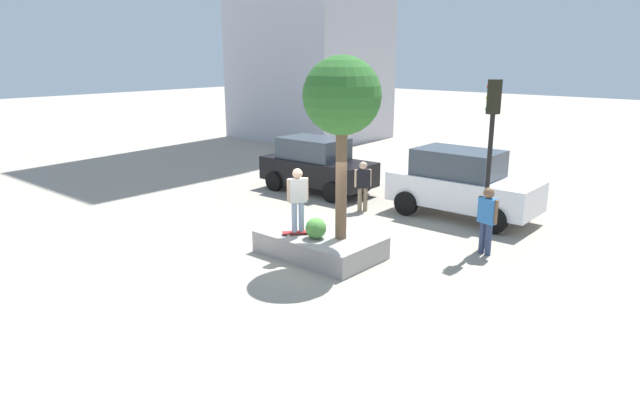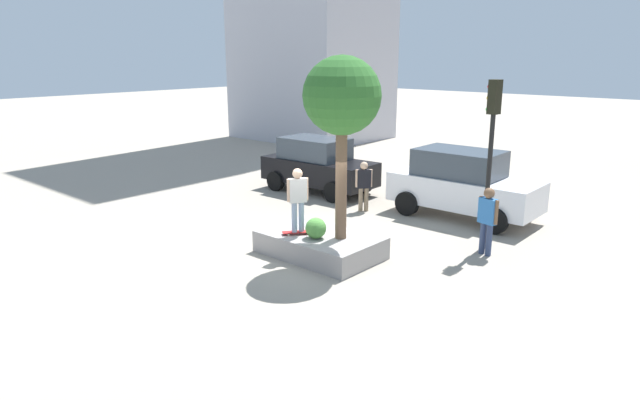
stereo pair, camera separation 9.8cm
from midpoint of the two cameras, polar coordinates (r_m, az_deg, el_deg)
name	(u,v)px [view 2 (the right image)]	position (r m, az deg, el deg)	size (l,w,h in m)	color
ground_plane	(317,251)	(14.71, -0.09, -5.24)	(120.00, 120.00, 0.00)	#9E9384
planter_ledge	(320,245)	(14.36, 0.20, -4.56)	(3.01, 1.91, 0.56)	gray
plaza_tree	(342,98)	(13.31, 2.46, 10.28)	(1.86, 1.86, 4.43)	brown
boxwood_shrub	(316,228)	(13.88, -0.23, -2.88)	(0.53, 0.53, 0.53)	#4C8C3D
skateboard	(298,232)	(14.26, -2.05, -3.29)	(0.66, 0.76, 0.07)	#A51E1E
skateboarder	(298,196)	(13.99, -2.08, 0.45)	(0.38, 0.49, 1.63)	#8C9EB7
sedan_parked	(318,165)	(20.77, -0.08, 3.61)	(4.37, 2.14, 2.01)	black
police_car	(463,184)	(18.05, 14.45, 1.63)	(4.59, 2.20, 2.12)	white
traffic_light_corner	(491,136)	(14.85, 17.21, 6.26)	(0.36, 0.31, 4.40)	black
pedestrian_crossing	(364,183)	(18.22, 4.63, 1.75)	(0.43, 0.45, 1.64)	#847056
bystander_watching	(487,217)	(14.81, 16.85, -1.62)	(0.59, 0.30, 1.76)	navy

